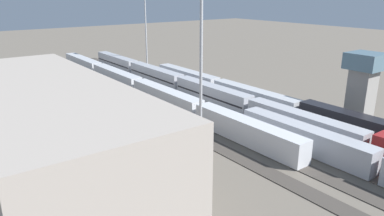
% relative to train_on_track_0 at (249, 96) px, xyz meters
% --- Properties ---
extents(ground_plane, '(400.00, 400.00, 0.00)m').
position_rel_train_on_track_0_xyz_m(ground_plane, '(6.77, 10.00, -2.11)').
color(ground_plane, '#60594F').
extents(track_bed_0, '(140.00, 2.80, 0.12)m').
position_rel_train_on_track_0_xyz_m(track_bed_0, '(6.77, 0.00, -2.05)').
color(track_bed_0, '#4C443D').
rests_on(track_bed_0, ground_plane).
extents(track_bed_1, '(140.00, 2.80, 0.12)m').
position_rel_train_on_track_0_xyz_m(track_bed_1, '(6.77, 5.00, -2.05)').
color(track_bed_1, '#3D3833').
rests_on(track_bed_1, ground_plane).
extents(track_bed_2, '(140.00, 2.80, 0.12)m').
position_rel_train_on_track_0_xyz_m(track_bed_2, '(6.77, 10.00, -2.05)').
color(track_bed_2, '#4C443D').
rests_on(track_bed_2, ground_plane).
extents(track_bed_3, '(140.00, 2.80, 0.12)m').
position_rel_train_on_track_0_xyz_m(track_bed_3, '(6.77, 15.00, -2.05)').
color(track_bed_3, '#3D3833').
rests_on(track_bed_3, ground_plane).
extents(track_bed_4, '(140.00, 2.80, 0.12)m').
position_rel_train_on_track_0_xyz_m(track_bed_4, '(6.77, 20.00, -2.05)').
color(track_bed_4, '#3D3833').
rests_on(track_bed_4, ground_plane).
extents(train_on_track_0, '(66.40, 3.00, 4.40)m').
position_rel_train_on_track_0_xyz_m(train_on_track_0, '(0.00, 0.00, 0.00)').
color(train_on_track_0, black).
rests_on(train_on_track_0, ground_plane).
extents(train_on_track_3, '(95.60, 3.00, 3.80)m').
position_rel_train_on_track_0_xyz_m(train_on_track_3, '(21.87, 15.00, -0.09)').
color(train_on_track_3, silver).
rests_on(train_on_track_3, ground_plane).
extents(train_on_track_2, '(47.20, 3.00, 3.80)m').
position_rel_train_on_track_0_xyz_m(train_on_track_2, '(-33.88, 10.00, -0.09)').
color(train_on_track_2, '#A8AAB2').
rests_on(train_on_track_2, ground_plane).
extents(train_on_track_1, '(114.80, 3.06, 4.40)m').
position_rel_train_on_track_0_xyz_m(train_on_track_1, '(8.56, 5.00, -0.06)').
color(train_on_track_1, maroon).
rests_on(train_on_track_1, ground_plane).
extents(light_mast_0, '(2.80, 0.70, 27.15)m').
position_rel_train_on_track_0_xyz_m(light_mast_0, '(47.63, -2.14, 15.19)').
color(light_mast_0, '#9EA0A5').
rests_on(light_mast_0, ground_plane).
extents(light_mast_1, '(2.80, 0.70, 25.94)m').
position_rel_train_on_track_0_xyz_m(light_mast_1, '(-13.07, 23.35, 14.53)').
color(light_mast_1, '#9EA0A5').
rests_on(light_mast_1, ground_plane).
extents(maintenance_shed, '(44.54, 16.54, 13.02)m').
position_rel_train_on_track_0_xyz_m(maintenance_shed, '(-9.01, 44.41, 4.40)').
color(maintenance_shed, '#9E9389').
rests_on(maintenance_shed, ground_plane).
extents(control_tower, '(6.00, 6.00, 12.93)m').
position_rel_train_on_track_0_xyz_m(control_tower, '(-19.28, -10.24, 5.47)').
color(control_tower, gray).
rests_on(control_tower, ground_plane).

